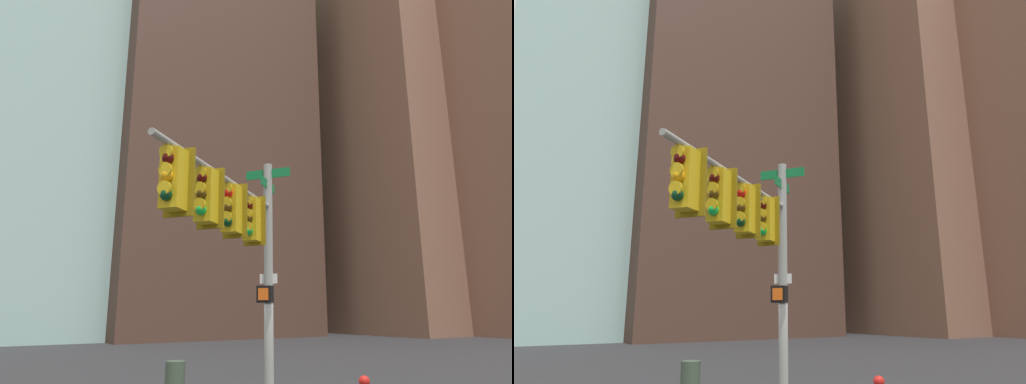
# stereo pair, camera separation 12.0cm
# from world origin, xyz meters

# --- Properties ---
(signal_pole_assembly) EXTENTS (3.79, 4.85, 6.09)m
(signal_pole_assembly) POSITION_xyz_m (1.44, -1.89, 4.02)
(signal_pole_assembly) COLOR gray
(signal_pole_assembly) RESTS_ON ground_plane
(litter_bin) EXTENTS (0.56, 0.56, 0.95)m
(litter_bin) POSITION_xyz_m (-3.23, -1.16, 0.47)
(litter_bin) COLOR #384738
(litter_bin) RESTS_ON ground_plane
(building_brick_nearside) EXTENTS (26.66, 20.50, 53.83)m
(building_brick_nearside) POSITION_xyz_m (-38.18, 13.78, 26.91)
(building_brick_nearside) COLOR #4C3328
(building_brick_nearside) RESTS_ON ground_plane
(building_brick_midblock) EXTENTS (23.49, 17.97, 43.95)m
(building_brick_midblock) POSITION_xyz_m (-28.59, 37.62, 21.98)
(building_brick_midblock) COLOR #845B47
(building_brick_midblock) RESTS_ON ground_plane
(building_glass_tower) EXTENTS (31.03, 32.65, 68.59)m
(building_glass_tower) POSITION_xyz_m (-42.68, 9.40, 34.30)
(building_glass_tower) COLOR #9EC6C1
(building_glass_tower) RESTS_ON ground_plane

